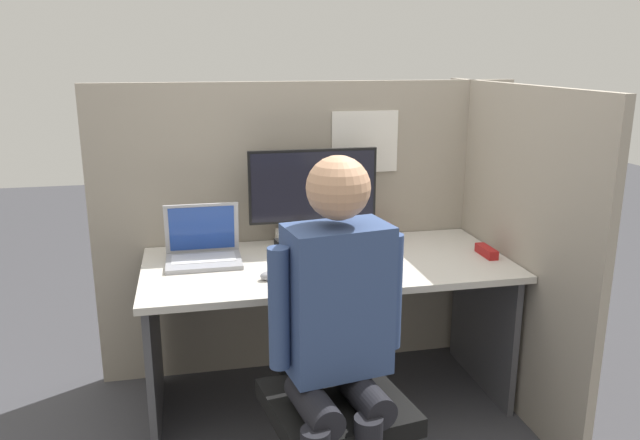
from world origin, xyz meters
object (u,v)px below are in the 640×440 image
Objects in this scene: monitor at (313,189)px; stapler at (486,251)px; office_chair at (335,372)px; paper_box at (313,240)px; coffee_mug at (382,232)px; laptop at (203,251)px; person at (338,321)px; carrot_toy at (344,279)px.

stapler is (0.77, -0.31, -0.27)m from monitor.
monitor is 1.01m from office_chair.
paper_box is 3.87× the size of coffee_mug.
office_chair is 1.05m from coffee_mug.
stapler is at bearing 33.33° from office_chair.
office_chair is (-0.10, -0.87, -0.24)m from paper_box.
laptop is 0.91m from coffee_mug.
person is at bearing -114.63° from coffee_mug.
person is (0.41, -0.90, 0.01)m from laptop.
office_chair is at bearing -146.67° from stapler.
carrot_toy is at bearing 73.86° from person.
laptop is 0.69m from carrot_toy.
paper_box is 0.91m from office_chair.
carrot_toy is (0.02, -0.52, -0.02)m from paper_box.
monitor is 1.05m from person.
carrot_toy is 0.52m from person.
paper_box is 1.03m from person.
laptop is at bearing 171.77° from stapler.
carrot_toy is (0.56, -0.40, -0.03)m from laptop.
person is at bearing -96.86° from paper_box.
laptop is 0.99m from person.
paper_box reaches higher than stapler.
coffee_mug is (0.36, 0.03, -0.25)m from monitor.
carrot_toy is 1.55× the size of coffee_mug.
stapler is 1.12× the size of carrot_toy.
coffee_mug is (0.46, 0.91, 0.25)m from office_chair.
monitor is 6.99× the size of coffee_mug.
coffee_mug is (0.89, 0.15, -0.01)m from laptop.
laptop reaches higher than stapler.
monitor is at bearing 158.06° from stapler.
office_chair reaches higher than laptop.
coffee_mug is at bearing 5.78° from paper_box.
person is (-0.02, -0.14, 0.27)m from office_chair.
laptop is 2.44× the size of carrot_toy.
laptop is (-0.53, -0.12, 0.01)m from paper_box.
paper_box is 0.52m from carrot_toy.
stapler is (0.77, -0.31, -0.02)m from paper_box.
monitor is 0.60m from laptop.
paper_box is 2.49× the size of carrot_toy.
office_chair reaches higher than coffee_mug.
office_chair reaches higher than paper_box.
stapler is 1.06m from office_chair.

